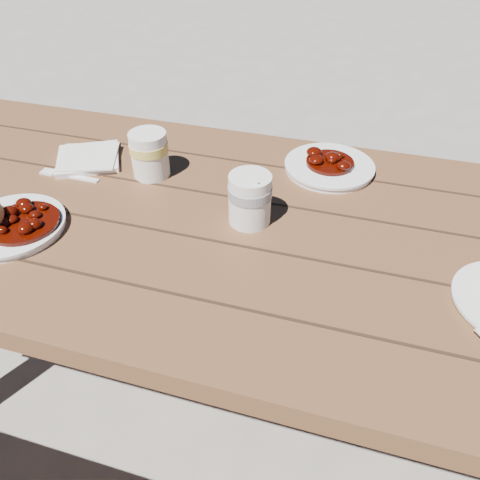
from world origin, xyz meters
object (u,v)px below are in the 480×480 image
(coffee_cup, at_px, (250,199))
(second_cup, at_px, (150,154))
(picnic_table, at_px, (254,278))
(second_plate, at_px, (329,167))
(main_plate, at_px, (12,227))

(coffee_cup, distance_m, second_cup, 0.30)
(picnic_table, xyz_separation_m, second_plate, (0.12, 0.26, 0.17))
(coffee_cup, relative_size, second_plate, 0.51)
(coffee_cup, relative_size, second_cup, 1.00)
(main_plate, distance_m, second_plate, 0.73)
(main_plate, bearing_deg, second_cup, 56.28)
(main_plate, bearing_deg, second_plate, 35.28)
(coffee_cup, bearing_deg, second_cup, 157.93)
(main_plate, xyz_separation_m, second_cup, (0.19, 0.28, 0.05))
(second_cup, bearing_deg, coffee_cup, -22.07)
(picnic_table, height_order, second_cup, second_cup)
(picnic_table, distance_m, second_plate, 0.33)
(coffee_cup, xyz_separation_m, second_cup, (-0.28, 0.11, 0.00))
(picnic_table, bearing_deg, second_cup, 157.82)
(second_plate, xyz_separation_m, second_cup, (-0.41, -0.14, 0.05))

